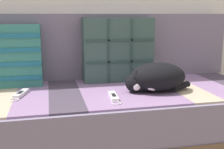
% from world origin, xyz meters
% --- Properties ---
extents(couch, '(1.87, 0.81, 0.36)m').
position_xyz_m(couch, '(-0.00, 0.14, 0.18)').
color(couch, brown).
rests_on(couch, ground_plane).
extents(sofa_backrest, '(1.84, 0.14, 0.43)m').
position_xyz_m(sofa_backrest, '(0.00, 0.48, 0.58)').
color(sofa_backrest, slate).
rests_on(sofa_backrest, couch).
extents(throw_pillow_quilted, '(0.45, 0.14, 0.41)m').
position_xyz_m(throw_pillow_quilted, '(0.10, 0.33, 0.57)').
color(throw_pillow_quilted, '#38514C').
rests_on(throw_pillow_quilted, couch).
extents(throw_pillow_striped, '(0.36, 0.14, 0.37)m').
position_xyz_m(throw_pillow_striped, '(-0.57, 0.33, 0.55)').
color(throw_pillow_striped, '#337A70').
rests_on(throw_pillow_striped, couch).
extents(sleeping_cat, '(0.39, 0.22, 0.16)m').
position_xyz_m(sleeping_cat, '(0.24, 0.03, 0.44)').
color(sleeping_cat, black).
rests_on(sleeping_cat, couch).
extents(game_remote_near, '(0.06, 0.20, 0.02)m').
position_xyz_m(game_remote_near, '(-0.02, -0.06, 0.37)').
color(game_remote_near, white).
rests_on(game_remote_near, couch).
extents(game_remote_far, '(0.10, 0.20, 0.02)m').
position_xyz_m(game_remote_far, '(-0.50, 0.10, 0.37)').
color(game_remote_far, white).
rests_on(game_remote_far, couch).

